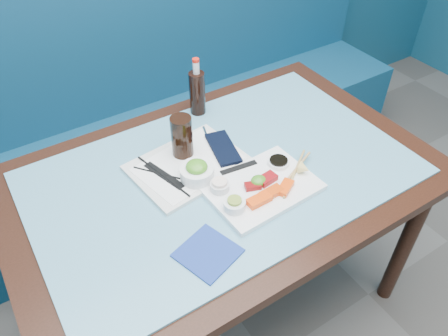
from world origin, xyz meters
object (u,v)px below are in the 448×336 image
dining_table (223,191)px  serving_tray (189,165)px  booth_bench (134,133)px  blue_napkin (208,253)px  cola_glass (182,137)px  cola_bottle_body (197,93)px  sashimi_plate (261,187)px  seaweed_bowl (197,173)px

dining_table → serving_tray: 0.15m
booth_bench → blue_napkin: 1.18m
booth_bench → cola_glass: size_ratio=20.40×
booth_bench → cola_bottle_body: 0.69m
sashimi_plate → blue_napkin: size_ratio=2.31×
sashimi_plate → seaweed_bowl: seaweed_bowl is taller
seaweed_bowl → serving_tray: bearing=82.4°
sashimi_plate → seaweed_bowl: size_ratio=3.09×
seaweed_bowl → blue_napkin: size_ratio=0.75×
cola_bottle_body → sashimi_plate: bearing=-95.4°
booth_bench → cola_glass: 0.85m
dining_table → cola_bottle_body: size_ratio=8.31×
dining_table → sashimi_plate: bearing=-66.1°
sashimi_plate → booth_bench: bearing=90.8°
cola_glass → blue_napkin: size_ratio=1.01×
serving_tray → cola_glass: cola_glass is taller
booth_bench → serving_tray: 0.86m
serving_tray → blue_napkin: serving_tray is taller
sashimi_plate → seaweed_bowl: 0.21m
dining_table → sashimi_plate: 0.18m
booth_bench → cola_bottle_body: bearing=-78.3°
seaweed_bowl → dining_table: bearing=-4.1°
booth_bench → blue_napkin: (-0.21, -1.10, 0.39)m
booth_bench → seaweed_bowl: size_ratio=27.49×
booth_bench → dining_table: (0.00, -0.84, 0.29)m
cola_bottle_body → blue_napkin: (-0.31, -0.60, -0.08)m
serving_tray → blue_napkin: 0.36m
blue_napkin → cola_bottle_body: bearing=62.2°
cola_glass → blue_napkin: cola_glass is taller
seaweed_bowl → cola_glass: cola_glass is taller
cola_bottle_body → blue_napkin: cola_bottle_body is taller
sashimi_plate → cola_bottle_body: bearing=81.9°
serving_tray → cola_bottle_body: (0.19, 0.26, 0.08)m
cola_glass → cola_bottle_body: cola_bottle_body is taller
booth_bench → blue_napkin: booth_bench is taller
cola_glass → booth_bench: bearing=84.1°
dining_table → cola_bottle_body: cola_bottle_body is taller
blue_napkin → seaweed_bowl: bearing=65.6°
seaweed_bowl → cola_bottle_body: size_ratio=0.65×
serving_tray → cola_bottle_body: bearing=47.0°
booth_bench → cola_bottle_body: booth_bench is taller
serving_tray → seaweed_bowl: 0.08m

